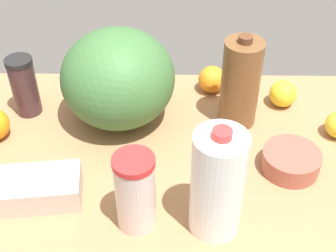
{
  "coord_description": "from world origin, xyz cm",
  "views": [
    {
      "loc": [
        1.27,
        -89.43,
        87.84
      ],
      "look_at": [
        0.0,
        0.0,
        13.0
      ],
      "focal_mm": 50.0,
      "sensor_mm": 36.0,
      "label": 1
    }
  ],
  "objects_px": {
    "milk_jug": "(217,184)",
    "tumbler_cup": "(135,192)",
    "watermelon": "(118,78)",
    "orange_loose": "(212,79)",
    "chocolate_milk_jug": "(240,83)",
    "egg_carton": "(16,190)",
    "mixing_bowl": "(291,161)",
    "lemon_far_back": "(283,94)",
    "shaker_bottle": "(24,86)"
  },
  "relations": [
    {
      "from": "shaker_bottle",
      "to": "orange_loose",
      "type": "relative_size",
      "value": 2.15
    },
    {
      "from": "milk_jug",
      "to": "mixing_bowl",
      "type": "distance_m",
      "value": 0.29
    },
    {
      "from": "milk_jug",
      "to": "tumbler_cup",
      "type": "relative_size",
      "value": 1.42
    },
    {
      "from": "chocolate_milk_jug",
      "to": "milk_jug",
      "type": "height_order",
      "value": "milk_jug"
    },
    {
      "from": "shaker_bottle",
      "to": "watermelon",
      "type": "height_order",
      "value": "watermelon"
    },
    {
      "from": "shaker_bottle",
      "to": "chocolate_milk_jug",
      "type": "bearing_deg",
      "value": -3.17
    },
    {
      "from": "lemon_far_back",
      "to": "chocolate_milk_jug",
      "type": "bearing_deg",
      "value": -151.92
    },
    {
      "from": "egg_carton",
      "to": "mixing_bowl",
      "type": "bearing_deg",
      "value": 2.59
    },
    {
      "from": "milk_jug",
      "to": "egg_carton",
      "type": "relative_size",
      "value": 0.92
    },
    {
      "from": "egg_carton",
      "to": "watermelon",
      "type": "height_order",
      "value": "watermelon"
    },
    {
      "from": "chocolate_milk_jug",
      "to": "milk_jug",
      "type": "relative_size",
      "value": 0.97
    },
    {
      "from": "chocolate_milk_jug",
      "to": "milk_jug",
      "type": "bearing_deg",
      "value": -103.13
    },
    {
      "from": "egg_carton",
      "to": "orange_loose",
      "type": "height_order",
      "value": "orange_loose"
    },
    {
      "from": "chocolate_milk_jug",
      "to": "watermelon",
      "type": "xyz_separation_m",
      "value": [
        -0.33,
        0.01,
        0.01
      ]
    },
    {
      "from": "shaker_bottle",
      "to": "mixing_bowl",
      "type": "xyz_separation_m",
      "value": [
        0.72,
        -0.23,
        -0.06
      ]
    },
    {
      "from": "chocolate_milk_jug",
      "to": "watermelon",
      "type": "height_order",
      "value": "chocolate_milk_jug"
    },
    {
      "from": "egg_carton",
      "to": "orange_loose",
      "type": "xyz_separation_m",
      "value": [
        0.48,
        0.45,
        0.01
      ]
    },
    {
      "from": "watermelon",
      "to": "orange_loose",
      "type": "distance_m",
      "value": 0.31
    },
    {
      "from": "orange_loose",
      "to": "watermelon",
      "type": "bearing_deg",
      "value": -153.18
    },
    {
      "from": "watermelon",
      "to": "tumbler_cup",
      "type": "distance_m",
      "value": 0.39
    },
    {
      "from": "shaker_bottle",
      "to": "milk_jug",
      "type": "distance_m",
      "value": 0.66
    },
    {
      "from": "tumbler_cup",
      "to": "orange_loose",
      "type": "bearing_deg",
      "value": 69.04
    },
    {
      "from": "shaker_bottle",
      "to": "lemon_far_back",
      "type": "xyz_separation_m",
      "value": [
        0.74,
        0.04,
        -0.05
      ]
    },
    {
      "from": "shaker_bottle",
      "to": "lemon_far_back",
      "type": "height_order",
      "value": "shaker_bottle"
    },
    {
      "from": "shaker_bottle",
      "to": "egg_carton",
      "type": "distance_m",
      "value": 0.35
    },
    {
      "from": "lemon_far_back",
      "to": "milk_jug",
      "type": "bearing_deg",
      "value": -117.0
    },
    {
      "from": "chocolate_milk_jug",
      "to": "orange_loose",
      "type": "xyz_separation_m",
      "value": [
        -0.06,
        0.14,
        -0.09
      ]
    },
    {
      "from": "chocolate_milk_jug",
      "to": "watermelon",
      "type": "distance_m",
      "value": 0.33
    },
    {
      "from": "egg_carton",
      "to": "chocolate_milk_jug",
      "type": "bearing_deg",
      "value": 22.32
    },
    {
      "from": "chocolate_milk_jug",
      "to": "orange_loose",
      "type": "relative_size",
      "value": 3.27
    },
    {
      "from": "watermelon",
      "to": "tumbler_cup",
      "type": "xyz_separation_m",
      "value": [
        0.07,
        -0.38,
        -0.04
      ]
    },
    {
      "from": "milk_jug",
      "to": "tumbler_cup",
      "type": "height_order",
      "value": "milk_jug"
    },
    {
      "from": "milk_jug",
      "to": "watermelon",
      "type": "xyz_separation_m",
      "value": [
        -0.24,
        0.38,
        0.0
      ]
    },
    {
      "from": "chocolate_milk_jug",
      "to": "lemon_far_back",
      "type": "xyz_separation_m",
      "value": [
        0.14,
        0.08,
        -0.09
      ]
    },
    {
      "from": "chocolate_milk_jug",
      "to": "lemon_far_back",
      "type": "relative_size",
      "value": 3.4
    },
    {
      "from": "milk_jug",
      "to": "chocolate_milk_jug",
      "type": "bearing_deg",
      "value": 76.87
    },
    {
      "from": "shaker_bottle",
      "to": "lemon_far_back",
      "type": "relative_size",
      "value": 2.23
    },
    {
      "from": "mixing_bowl",
      "to": "lemon_far_back",
      "type": "height_order",
      "value": "lemon_far_back"
    },
    {
      "from": "shaker_bottle",
      "to": "egg_carton",
      "type": "relative_size",
      "value": 0.59
    },
    {
      "from": "egg_carton",
      "to": "tumbler_cup",
      "type": "distance_m",
      "value": 0.3
    },
    {
      "from": "egg_carton",
      "to": "mixing_bowl",
      "type": "relative_size",
      "value": 2.07
    },
    {
      "from": "watermelon",
      "to": "shaker_bottle",
      "type": "bearing_deg",
      "value": 174.89
    },
    {
      "from": "watermelon",
      "to": "tumbler_cup",
      "type": "height_order",
      "value": "watermelon"
    },
    {
      "from": "mixing_bowl",
      "to": "lemon_far_back",
      "type": "bearing_deg",
      "value": 84.61
    },
    {
      "from": "mixing_bowl",
      "to": "lemon_far_back",
      "type": "relative_size",
      "value": 1.83
    },
    {
      "from": "chocolate_milk_jug",
      "to": "milk_jug",
      "type": "distance_m",
      "value": 0.38
    },
    {
      "from": "chocolate_milk_jug",
      "to": "tumbler_cup",
      "type": "xyz_separation_m",
      "value": [
        -0.26,
        -0.37,
        -0.03
      ]
    },
    {
      "from": "tumbler_cup",
      "to": "watermelon",
      "type": "bearing_deg",
      "value": 100.65
    },
    {
      "from": "mixing_bowl",
      "to": "lemon_far_back",
      "type": "xyz_separation_m",
      "value": [
        0.03,
        0.27,
        0.01
      ]
    },
    {
      "from": "mixing_bowl",
      "to": "orange_loose",
      "type": "height_order",
      "value": "orange_loose"
    }
  ]
}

